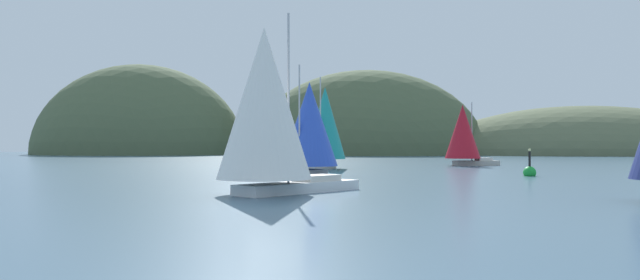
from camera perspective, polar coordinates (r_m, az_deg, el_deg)
The scene contains 9 objects.
ground_plane at distance 27.65m, azimuth -4.13°, elevation -6.19°, with size 360.00×360.00×0.00m, color #426075.
headland_left at distance 172.59m, azimuth -16.13°, elevation -1.25°, with size 56.29×44.00×47.55m, color #4C5B3D.
headland_right at distance 171.73m, azimuth 22.90°, elevation -1.24°, with size 76.66×44.00×24.71m, color #5B6647.
headland_center at distance 162.27m, azimuth 4.22°, elevation -1.32°, with size 61.11×44.00×43.59m, color #4C5B3D.
sailboat_blue_spinnaker at distance 53.89m, azimuth -1.05°, elevation 1.22°, with size 7.05×8.85×9.48m.
sailboat_crimson_sail at distance 81.31m, azimuth 12.93°, elevation 0.61°, with size 7.70×5.69×8.10m.
sailboat_teal_sail at distance 69.80m, azimuth 0.42°, elevation 1.34°, with size 5.73×8.44×10.14m.
sailboat_white_mainsail at distance 34.41m, azimuth -4.93°, elevation 2.98°, with size 8.81×9.65×10.24m.
channel_buoy at distance 57.37m, azimuth 18.55°, elevation -2.76°, with size 1.10×1.10×2.64m.
Camera 1 is at (3.79, -27.25, 2.83)m, focal length 35.14 mm.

